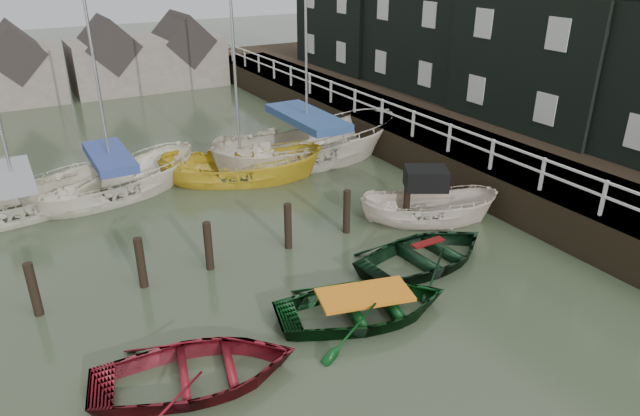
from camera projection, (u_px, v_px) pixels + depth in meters
ground at (301, 311)px, 13.78m from camera, size 120.00×120.00×0.00m
pier at (381, 125)px, 25.65m from camera, size 3.04×32.00×2.70m
land_strip at (471, 123)px, 28.45m from camera, size 14.00×38.00×1.50m
quay_houses at (507, 5)px, 25.02m from camera, size 6.52×28.14×10.01m
mooring_pilings at (212, 252)px, 15.43m from camera, size 13.72×0.22×1.80m
far_sheds at (107, 61)px, 33.88m from camera, size 14.00×4.08×4.39m
rowboat_red at (198, 383)px, 11.51m from camera, size 4.65×3.77×0.85m
rowboat_green at (364, 317)px, 13.57m from camera, size 4.81×3.94×0.87m
rowboat_dkgreen at (426, 264)px, 15.84m from camera, size 4.40×3.28×0.87m
motorboat at (427, 218)px, 18.26m from camera, size 4.55×3.54×2.57m
sailboat_a at (21, 213)px, 18.70m from camera, size 6.00×2.74×11.37m
sailboat_b at (116, 194)px, 20.16m from camera, size 6.58×3.57×12.26m
sailboat_c at (242, 178)px, 21.63m from camera, size 6.48×4.60×10.97m
sailboat_d at (307, 160)px, 23.42m from camera, size 8.23×3.44×12.73m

